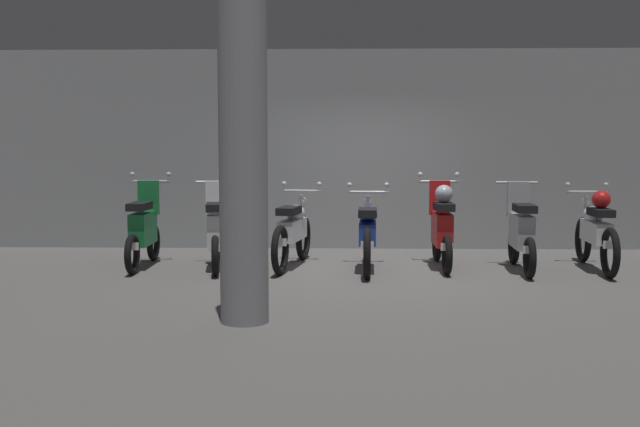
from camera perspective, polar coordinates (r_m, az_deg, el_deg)
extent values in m
plane|color=#565451|center=(9.81, 3.70, -4.53)|extent=(80.00, 80.00, 0.00)
cube|color=gray|center=(12.01, 3.33, 4.92)|extent=(16.00, 0.30, 3.18)
torus|color=black|center=(10.98, -12.71, -2.19)|extent=(0.10, 0.53, 0.53)
torus|color=black|center=(9.87, -14.27, -3.06)|extent=(0.10, 0.53, 0.53)
cube|color=#197238|center=(10.39, -13.48, -1.13)|extent=(0.23, 0.74, 0.44)
cube|color=#197238|center=(10.69, -13.07, 1.21)|extent=(0.28, 0.12, 0.48)
cube|color=black|center=(10.20, -13.75, 0.55)|extent=(0.25, 0.52, 0.10)
cylinder|color=#B7BABF|center=(10.81, -12.92, 2.43)|extent=(0.56, 0.04, 0.04)
sphere|color=#B7BABF|center=(10.87, -14.27, 2.94)|extent=(0.07, 0.07, 0.07)
sphere|color=#B7BABF|center=(10.74, -11.59, 2.97)|extent=(0.07, 0.07, 0.07)
cylinder|color=#B7BABF|center=(10.89, -12.81, -0.03)|extent=(0.06, 0.15, 0.85)
sphere|color=silver|center=(10.86, -12.85, 1.65)|extent=(0.12, 0.12, 0.12)
cube|color=white|center=(9.88, -14.25, -2.47)|extent=(0.16, 0.01, 0.10)
torus|color=black|center=(10.66, -7.96, -2.33)|extent=(0.17, 0.54, 0.53)
torus|color=black|center=(9.53, -8.07, -3.26)|extent=(0.17, 0.54, 0.53)
cube|color=silver|center=(10.06, -8.03, -1.24)|extent=(0.33, 0.76, 0.44)
cube|color=silver|center=(10.37, -8.02, 1.17)|extent=(0.29, 0.16, 0.48)
cube|color=black|center=(9.87, -8.07, 0.49)|extent=(0.31, 0.55, 0.10)
cylinder|color=#B7BABF|center=(10.49, -8.03, 2.43)|extent=(0.56, 0.12, 0.04)
cylinder|color=#B7BABF|center=(10.57, -7.99, -0.10)|extent=(0.08, 0.15, 0.85)
sphere|color=silver|center=(10.54, -8.01, 1.63)|extent=(0.12, 0.12, 0.12)
cube|color=white|center=(9.53, -8.08, -2.64)|extent=(0.16, 0.04, 0.10)
torus|color=black|center=(10.79, -1.30, -1.87)|extent=(0.21, 0.66, 0.65)
torus|color=black|center=(9.54, -3.09, -2.83)|extent=(0.21, 0.66, 0.65)
cube|color=silver|center=(10.14, -2.14, -1.26)|extent=(0.37, 0.86, 0.28)
ellipsoid|color=silver|center=(10.27, -1.93, 0.06)|extent=(0.34, 0.48, 0.22)
cube|color=black|center=(9.93, -2.40, 0.23)|extent=(0.33, 0.55, 0.10)
cylinder|color=#B7BABF|center=(10.62, -1.43, 1.76)|extent=(0.56, 0.14, 0.04)
sphere|color=#B7BABF|center=(10.68, -2.79, 2.31)|extent=(0.07, 0.07, 0.07)
sphere|color=#B7BABF|center=(10.56, -0.06, 2.28)|extent=(0.07, 0.07, 0.07)
cylinder|color=#B7BABF|center=(10.70, -1.36, -0.20)|extent=(0.08, 0.17, 0.65)
sphere|color=silver|center=(10.68, -1.37, 0.97)|extent=(0.12, 0.12, 0.12)
cube|color=white|center=(9.55, -3.05, -2.22)|extent=(0.16, 0.04, 0.10)
torus|color=black|center=(10.55, 3.70, -2.04)|extent=(0.12, 0.65, 0.65)
torus|color=black|center=(9.26, 3.65, -3.09)|extent=(0.12, 0.65, 0.65)
cube|color=#1E389E|center=(9.88, 3.68, -1.44)|extent=(0.26, 0.84, 0.28)
ellipsoid|color=#1E389E|center=(10.01, 3.70, -0.08)|extent=(0.28, 0.45, 0.22)
cube|color=black|center=(9.67, 3.69, 0.08)|extent=(0.26, 0.53, 0.10)
cylinder|color=#B7BABF|center=(10.38, 3.72, 1.66)|extent=(0.56, 0.06, 0.04)
sphere|color=#B7BABF|center=(10.38, 2.29, 2.22)|extent=(0.07, 0.07, 0.07)
sphere|color=#B7BABF|center=(10.37, 5.16, 2.20)|extent=(0.07, 0.07, 0.07)
cylinder|color=#B7BABF|center=(10.46, 3.71, -0.34)|extent=(0.06, 0.16, 0.65)
sphere|color=silver|center=(10.44, 3.72, 0.86)|extent=(0.12, 0.12, 0.12)
cube|color=white|center=(9.27, 3.66, -2.45)|extent=(0.16, 0.02, 0.10)
torus|color=black|center=(10.79, 9.00, -2.25)|extent=(0.10, 0.53, 0.53)
torus|color=black|center=(9.66, 9.76, -3.16)|extent=(0.10, 0.53, 0.53)
cube|color=red|center=(10.19, 9.38, -1.18)|extent=(0.23, 0.74, 0.44)
cube|color=red|center=(10.50, 9.19, 1.21)|extent=(0.28, 0.12, 0.48)
cube|color=black|center=(10.00, 9.52, 0.54)|extent=(0.25, 0.52, 0.10)
cylinder|color=#B7BABF|center=(10.62, 9.12, 2.45)|extent=(0.56, 0.05, 0.04)
sphere|color=#B7BABF|center=(10.59, 7.73, 3.00)|extent=(0.07, 0.07, 0.07)
sphere|color=#B7BABF|center=(10.65, 10.52, 2.97)|extent=(0.07, 0.07, 0.07)
cylinder|color=#B7BABF|center=(10.70, 9.06, -0.05)|extent=(0.06, 0.15, 0.85)
sphere|color=silver|center=(10.68, 9.08, 1.66)|extent=(0.12, 0.12, 0.12)
cube|color=white|center=(9.67, 9.76, -2.55)|extent=(0.16, 0.01, 0.10)
sphere|color=#9EA0A8|center=(9.99, 9.54, 1.51)|extent=(0.24, 0.24, 0.24)
torus|color=black|center=(10.75, 14.70, -2.39)|extent=(0.12, 0.53, 0.53)
torus|color=black|center=(9.63, 15.85, -3.32)|extent=(0.12, 0.53, 0.53)
cube|color=#9EA0A8|center=(10.15, 15.28, -1.32)|extent=(0.26, 0.75, 0.44)
cube|color=#9EA0A8|center=(10.46, 15.00, 1.08)|extent=(0.29, 0.14, 0.48)
cube|color=black|center=(9.97, 15.49, 0.40)|extent=(0.27, 0.53, 0.10)
cylinder|color=#B7BABF|center=(10.58, 14.90, 2.32)|extent=(0.56, 0.07, 0.04)
cylinder|color=#B7BABF|center=(10.66, 14.80, -0.19)|extent=(0.06, 0.15, 0.85)
sphere|color=silver|center=(10.63, 14.84, 1.53)|extent=(0.12, 0.12, 0.12)
cube|color=white|center=(9.64, 15.84, -2.71)|extent=(0.16, 0.02, 0.10)
torus|color=black|center=(11.21, 19.61, -1.91)|extent=(0.13, 0.65, 0.65)
torus|color=black|center=(9.97, 21.45, -2.85)|extent=(0.13, 0.65, 0.65)
cube|color=silver|center=(10.56, 20.51, -1.33)|extent=(0.27, 0.84, 0.28)
ellipsoid|color=silver|center=(10.69, 20.33, -0.06)|extent=(0.29, 0.46, 0.22)
cube|color=black|center=(10.36, 20.82, 0.09)|extent=(0.27, 0.53, 0.10)
cylinder|color=#B7BABF|center=(11.05, 19.85, 1.58)|extent=(0.56, 0.07, 0.04)
sphere|color=#B7BABF|center=(10.98, 18.55, 2.12)|extent=(0.07, 0.07, 0.07)
sphere|color=#B7BABF|center=(11.11, 21.17, 2.07)|extent=(0.07, 0.07, 0.07)
cylinder|color=#B7BABF|center=(11.12, 19.72, -0.30)|extent=(0.07, 0.16, 0.65)
sphere|color=silver|center=(11.11, 19.76, 0.82)|extent=(0.12, 0.12, 0.12)
cube|color=white|center=(9.98, 21.43, -2.26)|extent=(0.16, 0.02, 0.10)
sphere|color=red|center=(10.35, 20.85, 1.03)|extent=(0.24, 0.24, 0.24)
cylinder|color=gray|center=(6.96, -5.93, 4.54)|extent=(0.46, 0.46, 3.18)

